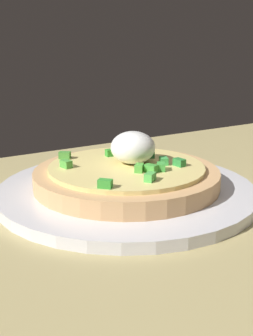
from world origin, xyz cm
name	(u,v)px	position (x,y,z in cm)	size (l,w,h in cm)	color
dining_table	(240,222)	(0.00, 0.00, 1.08)	(98.74, 67.30, 2.16)	tan
plate	(126,190)	(7.07, -10.23, 2.74)	(28.18, 28.18, 1.16)	silver
pizza	(127,173)	(6.97, -10.25, 4.69)	(20.19, 20.19, 5.85)	tan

